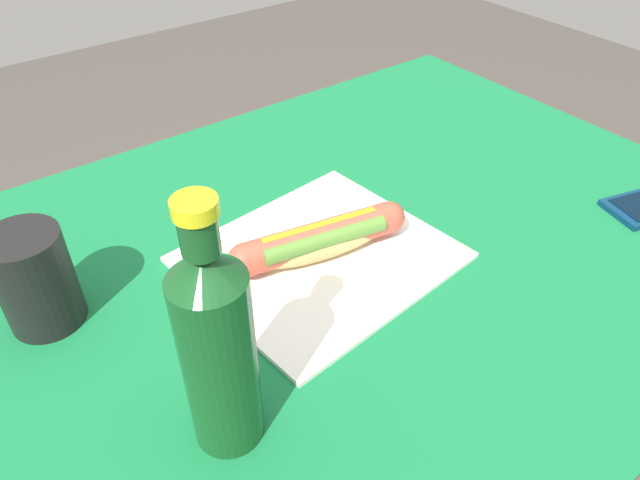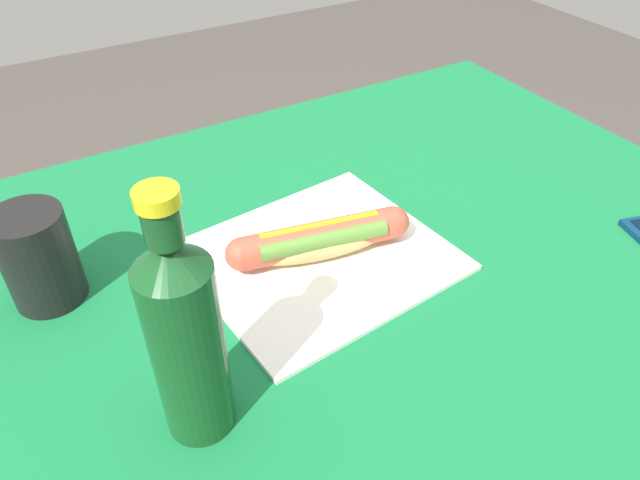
{
  "view_description": "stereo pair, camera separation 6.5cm",
  "coord_description": "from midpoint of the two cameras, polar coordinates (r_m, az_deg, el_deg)",
  "views": [
    {
      "loc": [
        0.4,
        0.45,
        1.26
      ],
      "look_at": [
        0.07,
        -0.0,
        0.81
      ],
      "focal_mm": 33.4,
      "sensor_mm": 36.0,
      "label": 1
    },
    {
      "loc": [
        0.35,
        0.48,
        1.26
      ],
      "look_at": [
        0.07,
        -0.0,
        0.81
      ],
      "focal_mm": 33.4,
      "sensor_mm": 36.0,
      "label": 2
    }
  ],
  "objects": [
    {
      "name": "dining_table",
      "position": [
        0.88,
        1.39,
        -8.34
      ],
      "size": [
        1.03,
        0.79,
        0.78
      ],
      "color": "brown",
      "rests_on": "ground"
    },
    {
      "name": "paper_wrapper",
      "position": [
        0.73,
        -2.55,
        -1.74
      ],
      "size": [
        0.32,
        0.29,
        0.01
      ],
      "primitive_type": "cube",
      "rotation": [
        0.0,
        0.0,
        0.1
      ],
      "color": "white",
      "rests_on": "dining_table"
    },
    {
      "name": "hot_dog",
      "position": [
        0.71,
        -2.59,
        -0.01
      ],
      "size": [
        0.23,
        0.08,
        0.05
      ],
      "color": "#DBB26B",
      "rests_on": "paper_wrapper"
    },
    {
      "name": "soda_bottle",
      "position": [
        0.5,
        -13.61,
        -10.15
      ],
      "size": [
        0.06,
        0.06,
        0.26
      ],
      "color": "#14471E",
      "rests_on": "dining_table"
    },
    {
      "name": "drinking_cup",
      "position": [
        0.7,
        -28.09,
        -3.48
      ],
      "size": [
        0.08,
        0.08,
        0.11
      ],
      "primitive_type": "cylinder",
      "color": "black",
      "rests_on": "dining_table"
    }
  ]
}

